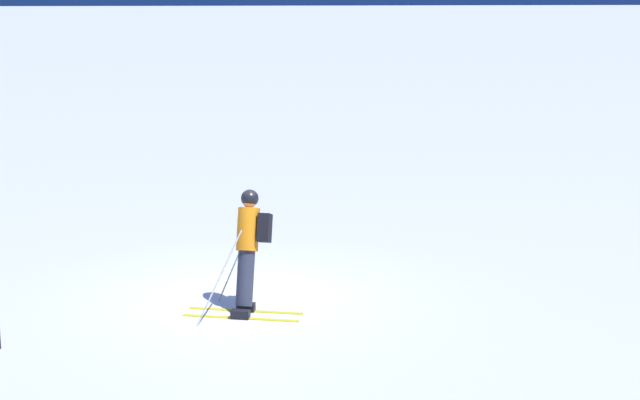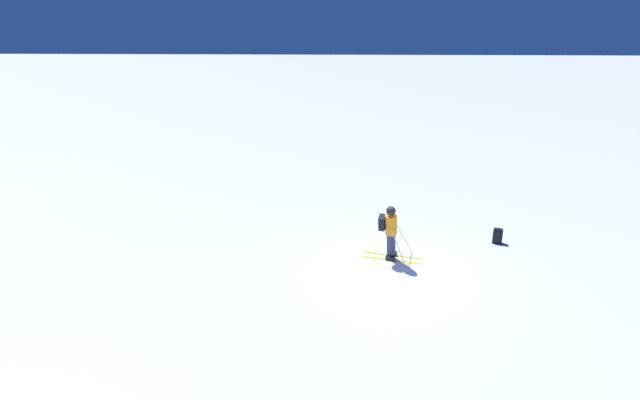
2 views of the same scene
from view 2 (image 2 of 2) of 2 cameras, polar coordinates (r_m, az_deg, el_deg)
ground_plane at (r=14.72m, az=8.37°, el=-7.98°), size 300.00×300.00×0.00m
skier at (r=14.79m, az=8.02°, el=-3.39°), size 1.26×1.86×1.89m
spare_backpack at (r=17.27m, az=19.64°, el=-3.92°), size 0.30×0.35×0.50m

